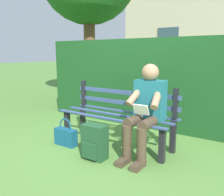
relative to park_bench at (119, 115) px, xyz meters
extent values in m
plane|color=#517F38|center=(0.00, 0.07, -0.43)|extent=(60.00, 60.00, 0.00)
cube|color=black|center=(-0.79, 0.26, -0.21)|extent=(0.07, 0.07, 0.44)
cube|color=black|center=(0.79, 0.26, -0.21)|extent=(0.07, 0.07, 0.44)
cube|color=black|center=(-0.79, -0.11, -0.21)|extent=(0.07, 0.07, 0.44)
cube|color=black|center=(0.79, -0.11, -0.21)|extent=(0.07, 0.07, 0.44)
cube|color=#384C7A|center=(0.00, -0.16, 0.02)|extent=(1.74, 0.06, 0.02)
cube|color=#384C7A|center=(0.00, 0.07, 0.02)|extent=(1.74, 0.06, 0.02)
cube|color=#384C7A|center=(0.00, 0.31, 0.02)|extent=(1.74, 0.06, 0.02)
cube|color=black|center=(-0.79, -0.15, 0.24)|extent=(0.06, 0.06, 0.41)
cube|color=black|center=(0.79, -0.15, 0.24)|extent=(0.06, 0.06, 0.41)
cube|color=#384C7A|center=(0.00, -0.15, 0.16)|extent=(1.74, 0.02, 0.06)
cube|color=#384C7A|center=(0.00, -0.15, 0.32)|extent=(1.74, 0.02, 0.06)
cube|color=#1E6672|center=(-0.52, 0.05, 0.29)|extent=(0.38, 0.22, 0.52)
sphere|color=#A57A5B|center=(-0.52, 0.07, 0.65)|extent=(0.22, 0.22, 0.22)
cylinder|color=#473828|center=(-0.62, 0.26, 0.05)|extent=(0.13, 0.42, 0.13)
cylinder|color=#473828|center=(-0.42, 0.26, 0.05)|extent=(0.13, 0.42, 0.13)
cylinder|color=#473828|center=(-0.62, 0.47, -0.20)|extent=(0.12, 0.12, 0.46)
cylinder|color=#473828|center=(-0.42, 0.47, -0.20)|extent=(0.12, 0.12, 0.46)
cube|color=#473828|center=(-0.62, 0.55, -0.40)|extent=(0.10, 0.24, 0.07)
cube|color=#473828|center=(-0.42, 0.55, -0.40)|extent=(0.10, 0.24, 0.07)
cylinder|color=#A57A5B|center=(-0.67, 0.19, 0.35)|extent=(0.14, 0.32, 0.26)
cylinder|color=#A57A5B|center=(-0.37, 0.19, 0.35)|extent=(0.14, 0.32, 0.26)
cube|color=white|center=(-0.52, 0.31, 0.21)|extent=(0.20, 0.07, 0.13)
cube|color=#19471E|center=(-0.12, -1.29, 0.36)|extent=(4.64, 0.80, 1.58)
sphere|color=#19471E|center=(1.04, -1.37, 0.83)|extent=(0.64, 0.64, 0.64)
cylinder|color=brown|center=(2.87, -2.88, 0.97)|extent=(0.34, 0.34, 2.80)
cube|color=#334756|center=(2.01, -7.00, 1.35)|extent=(0.90, 0.04, 1.20)
cube|color=#1E4728|center=(-0.03, 0.61, -0.21)|extent=(0.31, 0.18, 0.44)
cube|color=#1E4728|center=(-0.03, 0.72, -0.30)|extent=(0.22, 0.04, 0.19)
cylinder|color=#1E4728|center=(-0.12, 0.51, -0.19)|extent=(0.04, 0.04, 0.27)
cylinder|color=#1E4728|center=(0.06, 0.51, -0.19)|extent=(0.04, 0.04, 0.27)
cube|color=navy|center=(0.59, 0.50, -0.31)|extent=(0.35, 0.13, 0.25)
torus|color=navy|center=(0.59, 0.50, -0.14)|extent=(0.22, 0.02, 0.22)
camera|label=1|loc=(-1.82, 2.88, 0.89)|focal=38.52mm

